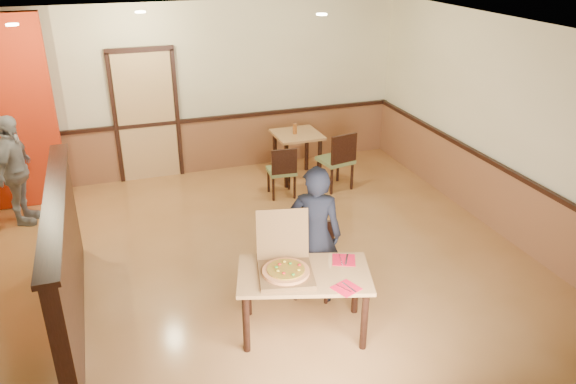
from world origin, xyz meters
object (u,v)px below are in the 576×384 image
at_px(side_table, 297,144).
at_px(main_table, 304,282).
at_px(condiment, 295,129).
at_px(diner_chair, 314,255).
at_px(pizza_box, 285,267).
at_px(side_chair_left, 282,170).
at_px(side_chair_right, 338,158).
at_px(diner, 315,235).
at_px(passerby, 15,171).

bearing_deg(side_table, main_table, -108.58).
relative_size(main_table, condiment, 8.95).
height_order(diner_chair, pizza_box, pizza_box).
distance_m(main_table, pizza_box, 0.26).
xyz_separation_m(side_table, pizza_box, (-1.44, -3.71, 0.16)).
distance_m(side_chair_left, side_chair_right, 0.92).
bearing_deg(pizza_box, side_chair_right, 70.51).
xyz_separation_m(diner_chair, side_chair_left, (0.45, 2.51, -0.01)).
xyz_separation_m(main_table, side_table, (1.27, 3.77, 0.02)).
distance_m(main_table, side_table, 3.97).
xyz_separation_m(diner, pizza_box, (-0.49, -0.46, -0.03)).
bearing_deg(passerby, main_table, -124.23).
xyz_separation_m(diner_chair, condiment, (0.86, 3.12, 0.41)).
xyz_separation_m(diner_chair, diner, (-0.05, -0.13, 0.34)).
relative_size(side_table, diner, 0.49).
distance_m(main_table, side_chair_right, 3.59).
relative_size(side_chair_left, side_table, 1.05).
height_order(side_table, passerby, passerby).
height_order(side_chair_left, side_table, side_chair_left).
height_order(main_table, side_chair_right, side_chair_right).
height_order(side_table, diner, diner).
bearing_deg(passerby, condiment, -70.37).
bearing_deg(side_chair_left, condiment, -119.99).
height_order(side_chair_right, pizza_box, pizza_box).
distance_m(side_chair_left, condiment, 0.85).
bearing_deg(side_chair_left, diner_chair, 84.22).
height_order(diner_chair, side_table, diner_chair).
bearing_deg(diner_chair, side_table, 103.81).
relative_size(main_table, side_chair_left, 1.77).
bearing_deg(side_table, diner, -106.36).
xyz_separation_m(side_chair_right, pizza_box, (-1.90, -3.09, 0.25)).
relative_size(main_table, diner_chair, 1.74).
bearing_deg(diner, side_table, -80.19).
bearing_deg(pizza_box, passerby, 140.48).
bearing_deg(condiment, passerby, -176.59).
bearing_deg(side_chair_right, diner_chair, 49.92).
xyz_separation_m(diner_chair, side_chair_right, (1.36, 2.50, 0.06)).
distance_m(diner, pizza_box, 0.67).
xyz_separation_m(side_chair_left, side_table, (0.45, 0.61, 0.16)).
bearing_deg(side_table, side_chair_left, -126.65).
bearing_deg(side_chair_right, side_table, -64.62).
relative_size(side_chair_left, side_chair_right, 0.86).
bearing_deg(side_chair_right, pizza_box, 46.86).
relative_size(main_table, pizza_box, 2.04).
bearing_deg(main_table, side_chair_left, 92.31).
relative_size(diner_chair, condiment, 5.14).
xyz_separation_m(diner, passerby, (-3.22, 3.01, -0.01)).
height_order(side_chair_left, diner, diner).
bearing_deg(diner, diner_chair, -86.33).
xyz_separation_m(passerby, pizza_box, (2.73, -3.46, -0.01)).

